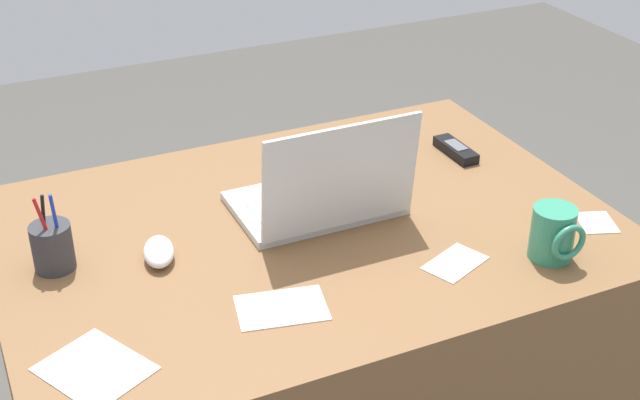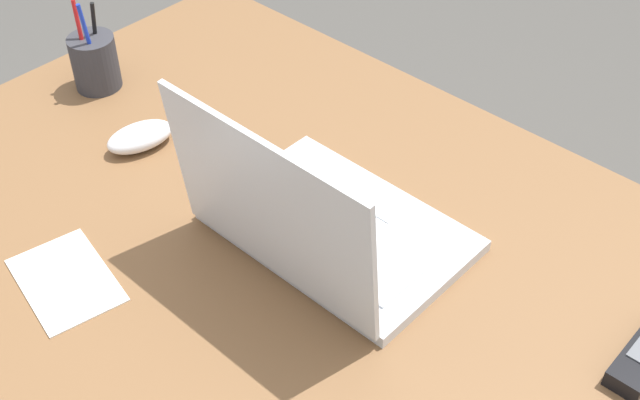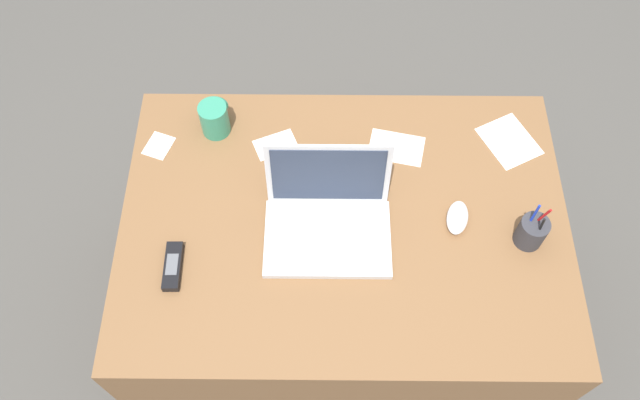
{
  "view_description": "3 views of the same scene",
  "coord_description": "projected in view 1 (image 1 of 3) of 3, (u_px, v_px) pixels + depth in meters",
  "views": [
    {
      "loc": [
        0.64,
        1.46,
        1.69
      ],
      "look_at": [
        -0.05,
        -0.03,
        0.76
      ],
      "focal_mm": 49.81,
      "sensor_mm": 36.0,
      "label": 1
    },
    {
      "loc": [
        -0.6,
        0.57,
        1.54
      ],
      "look_at": [
        -0.03,
        -0.04,
        0.8
      ],
      "focal_mm": 46.57,
      "sensor_mm": 36.0,
      "label": 2
    },
    {
      "loc": [
        -0.06,
        -0.86,
        2.33
      ],
      "look_at": [
        -0.07,
        0.01,
        0.82
      ],
      "focal_mm": 36.28,
      "sensor_mm": 36.0,
      "label": 3
    }
  ],
  "objects": [
    {
      "name": "desk",
      "position": [
        307.0,
        361.0,
        2.03
      ],
      "size": [
        1.27,
        0.9,
        0.73
      ],
      "primitive_type": "cube",
      "color": "brown",
      "rests_on": "ground"
    },
    {
      "name": "computer_mouse",
      "position": [
        159.0,
        251.0,
        1.73
      ],
      "size": [
        0.08,
        0.12,
        0.04
      ],
      "primitive_type": "ellipsoid",
      "rotation": [
        0.0,
        0.0,
        -0.24
      ],
      "color": "white",
      "rests_on": "desk"
    },
    {
      "name": "paper_note_near_laptop",
      "position": [
        455.0,
        263.0,
        1.73
      ],
      "size": [
        0.14,
        0.12,
        0.0
      ],
      "primitive_type": "cube",
      "rotation": [
        0.0,
        0.0,
        0.39
      ],
      "color": "white",
      "rests_on": "desk"
    },
    {
      "name": "paper_note_front",
      "position": [
        596.0,
        223.0,
        1.86
      ],
      "size": [
        0.1,
        0.11,
        0.0
      ],
      "primitive_type": "cube",
      "rotation": [
        0.0,
        0.0,
        -0.35
      ],
      "color": "white",
      "rests_on": "desk"
    },
    {
      "name": "cordless_phone",
      "position": [
        456.0,
        150.0,
        2.14
      ],
      "size": [
        0.05,
        0.14,
        0.03
      ],
      "color": "black",
      "rests_on": "desk"
    },
    {
      "name": "paper_note_right",
      "position": [
        95.0,
        369.0,
        1.45
      ],
      "size": [
        0.2,
        0.21,
        0.0
      ],
      "primitive_type": "cube",
      "rotation": [
        0.0,
        0.0,
        0.47
      ],
      "color": "white",
      "rests_on": "desk"
    },
    {
      "name": "paper_note_left",
      "position": [
        282.0,
        308.0,
        1.6
      ],
      "size": [
        0.18,
        0.14,
        0.0
      ],
      "primitive_type": "cube",
      "rotation": [
        0.0,
        0.0,
        -0.21
      ],
      "color": "white",
      "rests_on": "desk"
    },
    {
      "name": "pen_holder",
      "position": [
        52.0,
        246.0,
        1.69
      ],
      "size": [
        0.08,
        0.08,
        0.17
      ],
      "color": "#333338",
      "rests_on": "desk"
    },
    {
      "name": "laptop",
      "position": [
        323.0,
        195.0,
        1.86
      ],
      "size": [
        0.35,
        0.26,
        0.25
      ],
      "color": "silver",
      "rests_on": "desk"
    },
    {
      "name": "coffee_mug_white",
      "position": [
        554.0,
        234.0,
        1.72
      ],
      "size": [
        0.09,
        0.1,
        0.11
      ],
      "color": "#338C6B",
      "rests_on": "desk"
    }
  ]
}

